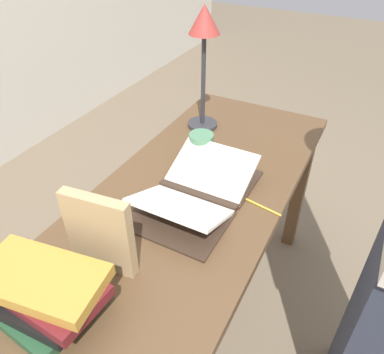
{
  "coord_description": "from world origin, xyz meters",
  "views": [
    {
      "loc": [
        -0.86,
        -0.46,
        1.56
      ],
      "look_at": [
        -0.0,
        -0.01,
        0.84
      ],
      "focal_mm": 35.0,
      "sensor_mm": 36.0,
      "label": 1
    }
  ],
  "objects": [
    {
      "name": "book_standing_upright",
      "position": [
        -0.37,
        0.06,
        0.88
      ],
      "size": [
        0.05,
        0.19,
        0.24
      ],
      "rotation": [
        0.0,
        0.0,
        0.13
      ],
      "color": "tan",
      "rests_on": "reading_desk"
    },
    {
      "name": "pencil",
      "position": [
        0.05,
        -0.24,
        0.76
      ],
      "size": [
        0.03,
        0.14,
        0.01
      ],
      "rotation": [
        0.0,
        0.0,
        -0.19
      ],
      "color": "gold",
      "rests_on": "reading_desk"
    },
    {
      "name": "reading_desk",
      "position": [
        0.0,
        0.0,
        0.65
      ],
      "size": [
        1.52,
        0.61,
        0.76
      ],
      "color": "brown",
      "rests_on": "ground_plane"
    },
    {
      "name": "open_book",
      "position": [
        -0.0,
        -0.03,
        0.79
      ],
      "size": [
        0.48,
        0.3,
        0.1
      ],
      "rotation": [
        0.0,
        0.0,
        -0.01
      ],
      "color": "#38281E",
      "rests_on": "reading_desk"
    },
    {
      "name": "book_stack_tall",
      "position": [
        -0.54,
        0.09,
        0.82
      ],
      "size": [
        0.23,
        0.31,
        0.13
      ],
      "color": "#234C2D",
      "rests_on": "reading_desk"
    },
    {
      "name": "reading_lamp",
      "position": [
        0.44,
        0.17,
        1.13
      ],
      "size": [
        0.13,
        0.13,
        0.5
      ],
      "color": "#2D2D33",
      "rests_on": "reading_desk"
    },
    {
      "name": "coffee_mug",
      "position": [
        0.22,
        0.06,
        0.81
      ],
      "size": [
        0.1,
        0.11,
        0.1
      ],
      "rotation": [
        0.0,
        0.0,
        0.84
      ],
      "color": "#4C7F5B",
      "rests_on": "reading_desk"
    },
    {
      "name": "ground_plane",
      "position": [
        0.0,
        0.0,
        0.0
      ],
      "size": [
        12.0,
        12.0,
        0.0
      ],
      "primitive_type": "plane",
      "color": "#70604C"
    }
  ]
}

